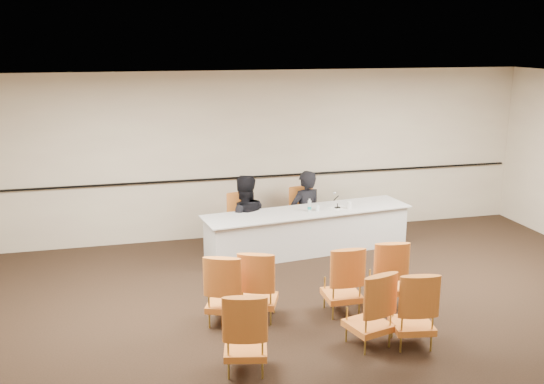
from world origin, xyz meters
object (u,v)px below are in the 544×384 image
Objects in this scene: panelist_main_chair at (305,215)px; aud_chair_front_mid at (342,279)px; panelist_second_chair at (244,222)px; panelist_main at (305,218)px; coffee_cup at (349,205)px; microphone at (338,201)px; aud_chair_front_right at (387,272)px; panel_table at (308,231)px; aud_chair_back_left at (245,331)px; aud_chair_front_left at (259,284)px; aud_chair_back_right at (413,307)px; drinking_glass at (318,208)px; aud_chair_extra at (226,288)px; water_bottle at (309,205)px; aud_chair_back_mid at (369,308)px; panelist_second at (244,225)px.

panelist_main_chair and aud_chair_front_mid have the same top height.
panelist_main_chair and panelist_second_chair have the same top height.
panelist_main is 13.36× the size of coffee_cup.
microphone reaches higher than aud_chair_front_right.
aud_chair_front_mid is (-0.42, -2.97, 0.06)m from panelist_main.
panelist_main_chair is at bearing 69.40° from panel_table.
panelist_main_chair is 1.00× the size of aud_chair_front_right.
panel_table is 1.11m from panelist_second_chair.
aud_chair_back_left is (-2.53, -3.45, -0.31)m from coffee_cup.
panelist_main_chair is 1.00× the size of aud_chair_front_left.
panelist_main reaches higher than aud_chair_back_left.
aud_chair_front_right is at bearing 90.47° from aud_chair_back_right.
aud_chair_front_right is (0.67, 0.08, 0.00)m from aud_chair_front_mid.
aud_chair_extra is at bearing -130.86° from drinking_glass.
microphone is (0.40, -0.54, 0.43)m from panelist_main.
aud_chair_extra reaches higher than water_bottle.
panelist_main is 3.24m from aud_chair_front_left.
panelist_second_chair and aud_chair_back_right have the same top height.
panelist_second_chair is 1.00× the size of aud_chair_back_right.
panelist_main_chair is 3.49m from aud_chair_extra.
panel_table is 13.69× the size of microphone.
panelist_second_chair and aud_chair_front_left have the same top height.
panelist_main_chair is at bearing 100.38° from aud_chair_back_right.
microphone reaches higher than aud_chair_front_left.
aud_chair_back_mid reaches higher than water_bottle.
aud_chair_back_left is 1.00× the size of aud_chair_extra.
aud_chair_back_mid is (-0.67, -0.98, 0.00)m from aud_chair_front_right.
aud_chair_back_right is (0.07, -3.99, 0.00)m from panelist_main_chair.
aud_chair_front_right is 2.20m from aud_chair_extra.
aud_chair_front_left is 1.00× the size of aud_chair_back_mid.
panelist_main_chair is 3.62× the size of microphone.
panelist_main reaches higher than aud_chair_front_left.
panelist_second is at bearing 164.70° from coffee_cup.
panelist_second_chair is 2.85m from aud_chair_extra.
aud_chair_back_left is 1.53m from aud_chair_back_mid.
panelist_second is 1.84× the size of aud_chair_back_mid.
water_bottle is at bearing -31.46° from panelist_second_chair.
aud_chair_back_left reaches higher than water_bottle.
water_bottle is 0.23× the size of aud_chair_back_left.
panelist_main reaches higher than aud_chair_back_right.
aud_chair_front_left is at bearing 24.86° from aud_chair_extra.
coffee_cup is (0.56, -0.02, 0.01)m from drinking_glass.
panelist_main is 1.82× the size of aud_chair_front_mid.
panel_table is at bearing -29.29° from panelist_second_chair.
water_bottle is 2.94m from aud_chair_extra.
aud_chair_front_mid is (-0.29, -2.41, 0.12)m from panel_table.
panelist_second_chair is (0.00, 0.00, 0.05)m from panelist_second.
microphone is 2.62× the size of drinking_glass.
panelist_second is (-1.03, 0.41, 0.06)m from panel_table.
drinking_glass is 0.11× the size of aud_chair_front_left.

